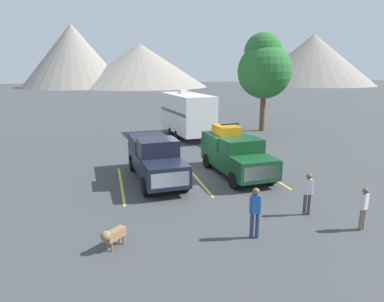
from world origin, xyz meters
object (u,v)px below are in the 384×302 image
at_px(pickup_truck_b, 235,153).
at_px(person_b, 364,206).
at_px(camper_trailer_a, 187,113).
at_px(person_a, 255,209).
at_px(pickup_truck_a, 155,157).
at_px(person_c, 308,191).
at_px(dog, 112,235).

distance_m(pickup_truck_b, person_b, 7.38).
bearing_deg(camper_trailer_a, person_a, -96.11).
relative_size(pickup_truck_a, pickup_truck_b, 1.11).
height_order(person_a, person_c, person_a).
xyz_separation_m(camper_trailer_a, person_b, (2.04, -17.28, -1.10)).
bearing_deg(camper_trailer_a, person_b, -83.25).
bearing_deg(pickup_truck_a, person_b, -50.21).
xyz_separation_m(person_b, person_c, (-1.14, 1.59, 0.07)).
bearing_deg(pickup_truck_a, person_a, -71.90).
height_order(camper_trailer_a, person_a, camper_trailer_a).
bearing_deg(person_c, person_a, -156.37).
bearing_deg(person_b, camper_trailer_a, 96.75).
relative_size(camper_trailer_a, dog, 9.42).
height_order(camper_trailer_a, dog, camper_trailer_a).
bearing_deg(pickup_truck_a, pickup_truck_b, -2.99).
xyz_separation_m(pickup_truck_b, person_b, (1.92, -7.12, -0.27)).
height_order(pickup_truck_a, dog, pickup_truck_a).
height_order(person_a, person_b, person_a).
relative_size(camper_trailer_a, person_a, 4.38).
distance_m(pickup_truck_a, person_c, 7.60).
distance_m(camper_trailer_a, person_a, 17.00).
distance_m(pickup_truck_a, pickup_truck_b, 4.20).
bearing_deg(person_a, dog, 174.59).
relative_size(pickup_truck_a, dog, 7.37).
relative_size(pickup_truck_b, person_c, 3.24).
bearing_deg(camper_trailer_a, pickup_truck_b, -89.30).
height_order(person_b, person_c, person_c).
bearing_deg(camper_trailer_a, dog, -111.19).
bearing_deg(person_a, pickup_truck_b, 73.96).
xyz_separation_m(pickup_truck_a, dog, (-2.30, -6.50, -0.67)).
height_order(camper_trailer_a, person_c, camper_trailer_a).
xyz_separation_m(pickup_truck_a, person_b, (6.12, -7.34, -0.25)).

